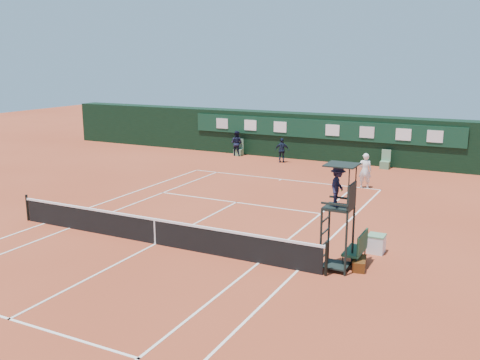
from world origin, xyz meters
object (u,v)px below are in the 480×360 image
tennis_net (155,231)px  player (365,171)px  cooler (376,243)px  player_bench (358,247)px  umpire_chair (339,195)px

tennis_net → player: player is taller
cooler → player_bench: bearing=-101.9°
tennis_net → player_bench: bearing=10.9°
player_bench → umpire_chair: bearing=-125.8°
tennis_net → player: (4.61, 11.94, 0.41)m
umpire_chair → cooler: bearing=69.0°
tennis_net → cooler: size_ratio=20.00×
umpire_chair → player: size_ratio=1.87×
player → cooler: bearing=91.6°
umpire_chair → cooler: size_ratio=5.30×
cooler → player: player is taller
player_bench → cooler: bearing=78.1°
umpire_chair → cooler: (0.80, 2.09, -2.13)m
umpire_chair → player: bearing=99.6°
umpire_chair → player_bench: bearing=54.2°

